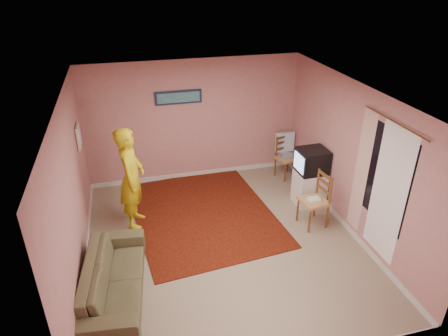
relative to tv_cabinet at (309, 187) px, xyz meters
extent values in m
plane|color=gray|center=(-1.95, -0.83, -0.35)|extent=(5.00, 5.00, 0.00)
cube|color=tan|center=(-1.95, 1.67, 0.95)|extent=(4.50, 0.02, 2.60)
cube|color=tan|center=(-1.95, -3.33, 0.95)|extent=(4.50, 0.02, 2.60)
cube|color=tan|center=(-4.20, -0.83, 0.95)|extent=(0.02, 5.00, 2.60)
cube|color=tan|center=(0.30, -0.83, 0.95)|extent=(0.02, 5.00, 2.60)
cube|color=silver|center=(-1.95, -0.83, 2.25)|extent=(4.50, 5.00, 0.02)
cube|color=silver|center=(-1.95, 1.66, -0.30)|extent=(4.50, 0.02, 0.10)
cube|color=silver|center=(-4.19, -0.83, -0.30)|extent=(0.02, 5.00, 0.10)
cube|color=silver|center=(0.29, -0.83, -0.30)|extent=(0.02, 5.00, 0.10)
cube|color=black|center=(0.29, -1.73, 1.10)|extent=(0.01, 1.10, 1.50)
cube|color=white|center=(0.28, -1.88, 0.90)|extent=(0.01, 0.75, 2.10)
cube|color=white|center=(0.26, -1.18, 0.90)|extent=(0.01, 0.35, 2.10)
cylinder|color=brown|center=(0.25, -1.73, 1.97)|extent=(0.02, 1.40, 0.02)
cube|color=#161D3D|center=(-2.25, 1.64, 1.50)|extent=(0.95, 0.03, 0.28)
cube|color=#2D517D|center=(-2.25, 1.62, 1.50)|extent=(0.86, 0.01, 0.20)
cube|color=beige|center=(-4.17, 0.77, 1.20)|extent=(0.03, 0.38, 0.42)
cube|color=silver|center=(-4.15, 0.77, 1.20)|extent=(0.01, 0.30, 0.34)
cube|color=black|center=(-2.11, 0.12, -0.34)|extent=(2.79, 3.35, 0.02)
cube|color=white|center=(0.00, 0.00, 0.00)|extent=(0.54, 0.49, 0.69)
cube|color=black|center=(0.00, 0.00, 0.58)|extent=(0.55, 0.50, 0.47)
cube|color=#8CB2F2|center=(-0.27, -0.01, 0.58)|extent=(0.03, 0.39, 0.33)
cube|color=tan|center=(0.00, 1.13, 0.11)|extent=(0.52, 0.51, 0.05)
cube|color=brown|center=(0.00, 1.13, 0.35)|extent=(0.41, 0.17, 0.48)
cube|color=#B9B9BE|center=(0.00, 1.13, 0.16)|extent=(0.42, 0.35, 0.06)
cube|color=#92BAF0|center=(0.00, 1.32, 0.41)|extent=(0.43, 0.05, 0.45)
cube|color=tan|center=(-0.26, -0.70, 0.14)|extent=(0.49, 0.51, 0.05)
cube|color=brown|center=(-0.26, -0.70, 0.40)|extent=(0.10, 0.46, 0.52)
cube|color=white|center=(-0.26, -0.70, 0.19)|extent=(0.21, 0.15, 0.04)
imported|color=brown|center=(-3.75, -1.58, -0.05)|extent=(1.00, 2.08, 0.59)
imported|color=gold|center=(-3.35, 0.14, 0.59)|extent=(0.58, 0.76, 1.87)
camera|label=1|loc=(-3.32, -6.13, 3.93)|focal=32.00mm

